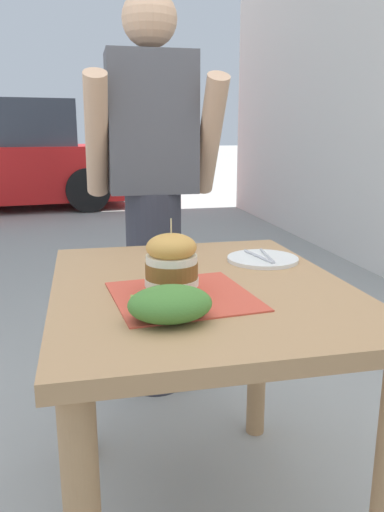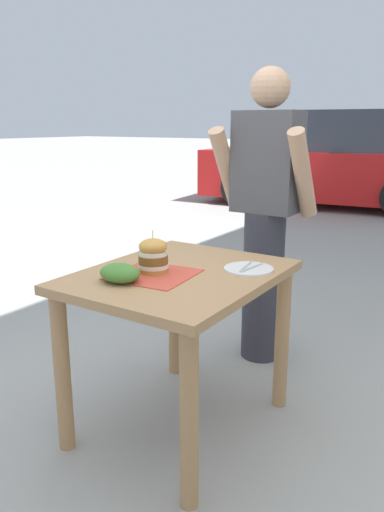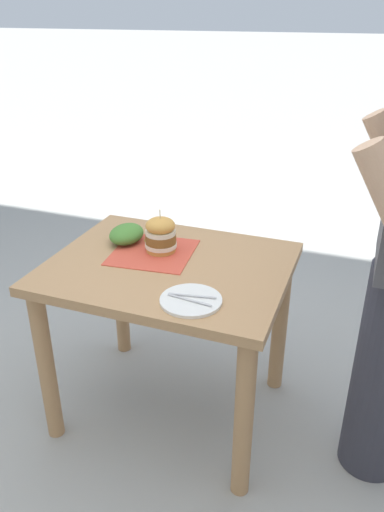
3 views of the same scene
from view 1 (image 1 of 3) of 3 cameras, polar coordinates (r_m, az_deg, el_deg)
The scene contains 7 objects.
patio_table at distance 1.37m, azimuth 0.91°, elevation -8.83°, with size 0.77×0.96×0.76m.
serving_paper at distance 1.22m, azimuth -1.07°, elevation -4.59°, with size 0.33×0.33×0.00m, color #D64C38.
sandwich at distance 1.22m, azimuth -2.36°, elevation -0.86°, with size 0.13×0.13×0.19m.
pickle_spear at distance 1.15m, azimuth -5.25°, elevation -5.02°, with size 0.02×0.02×0.07m, color #8EA83D.
side_plate_with_forks at distance 1.56m, azimuth 8.07°, elevation -0.33°, with size 0.22×0.22×0.02m.
side_salad at distance 1.06m, azimuth -2.52°, elevation -5.50°, with size 0.18×0.14×0.08m, color #477F33.
diner_across_table at distance 2.14m, azimuth -4.39°, elevation 6.90°, with size 0.55×0.35×1.69m.
Camera 1 is at (-0.29, -1.23, 1.15)m, focal length 35.00 mm.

